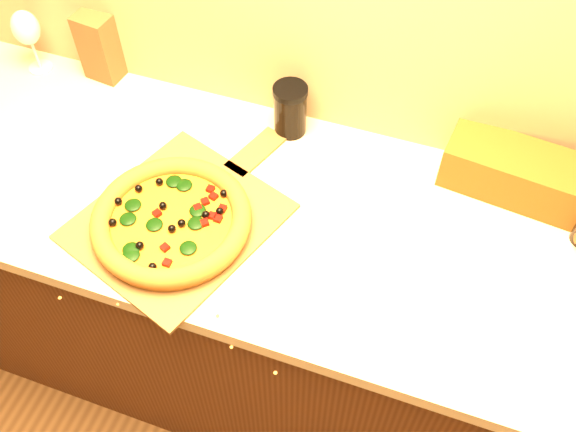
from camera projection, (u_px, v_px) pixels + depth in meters
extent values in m
cube|color=#43210E|center=(279.00, 308.00, 1.89)|extent=(2.80, 0.65, 0.86)
cube|color=beige|center=(277.00, 216.00, 1.53)|extent=(2.84, 0.68, 0.04)
cube|color=brown|center=(177.00, 221.00, 1.49)|extent=(0.51, 0.54, 0.01)
cube|color=brown|center=(256.00, 152.00, 1.62)|extent=(0.12, 0.18, 0.01)
cylinder|color=#C27F30|center=(173.00, 224.00, 1.47)|extent=(0.35, 0.35, 0.02)
cylinder|color=yellow|center=(172.00, 221.00, 1.46)|extent=(0.29, 0.29, 0.01)
torus|color=brown|center=(171.00, 219.00, 1.45)|extent=(0.37, 0.37, 0.05)
ellipsoid|color=black|center=(199.00, 214.00, 1.46)|extent=(0.04, 0.04, 0.01)
sphere|color=black|center=(149.00, 220.00, 1.44)|extent=(0.02, 0.02, 0.02)
cube|color=#850804|center=(169.00, 240.00, 1.42)|extent=(0.02, 0.02, 0.01)
cube|color=brown|center=(536.00, 179.00, 1.50)|extent=(0.44, 0.19, 0.12)
cylinder|color=silver|center=(41.00, 67.00, 1.83)|extent=(0.07, 0.07, 0.00)
cylinder|color=silver|center=(36.00, 55.00, 1.79)|extent=(0.01, 0.01, 0.08)
ellipsoid|color=silver|center=(25.00, 28.00, 1.72)|extent=(0.08, 0.08, 0.10)
cube|color=brown|center=(100.00, 46.00, 1.73)|extent=(0.11, 0.09, 0.19)
cylinder|color=black|center=(290.00, 112.00, 1.63)|extent=(0.08, 0.08, 0.13)
cylinder|color=black|center=(290.00, 91.00, 1.57)|extent=(0.09, 0.09, 0.02)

